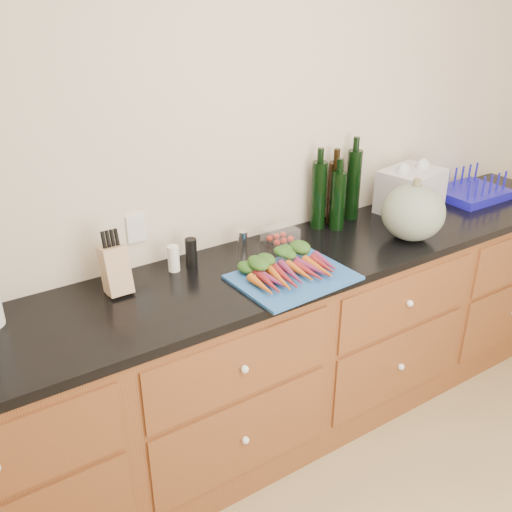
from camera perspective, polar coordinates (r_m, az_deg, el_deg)
wall_back at (r=2.67m, az=-0.45°, el=9.31°), size 4.10×0.05×2.60m
cabinets at (r=2.80m, az=3.30°, el=-9.28°), size 3.60×0.64×0.90m
countertop at (r=2.56m, az=3.51°, el=-0.64°), size 3.64×0.62×0.04m
cutting_board at (r=2.38m, az=3.73°, el=-2.15°), size 0.50×0.38×0.01m
carrots at (r=2.39m, az=3.23°, el=-1.22°), size 0.37×0.27×0.05m
squash at (r=2.80m, az=15.44°, el=4.22°), size 0.30×0.30×0.27m
knife_block at (r=2.31m, az=-13.88°, el=-1.35°), size 0.10×0.10×0.19m
grinder_salt at (r=2.44m, az=-8.24°, el=-0.25°), size 0.05×0.05×0.11m
grinder_pepper at (r=2.47m, az=-6.49°, el=0.36°), size 0.05×0.05×0.13m
canister_chrome at (r=2.59m, az=-1.34°, el=1.46°), size 0.04×0.04×0.10m
tomato_box at (r=2.70m, az=2.44°, el=2.07°), size 0.15×0.12×0.07m
bottles at (r=2.89m, az=8.04°, el=6.27°), size 0.30×0.15×0.36m
grocery_bag at (r=3.15m, az=15.19°, el=6.30°), size 0.36×0.31×0.23m
dish_rack at (r=3.49m, az=20.71°, el=6.12°), size 0.39×0.31×0.15m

